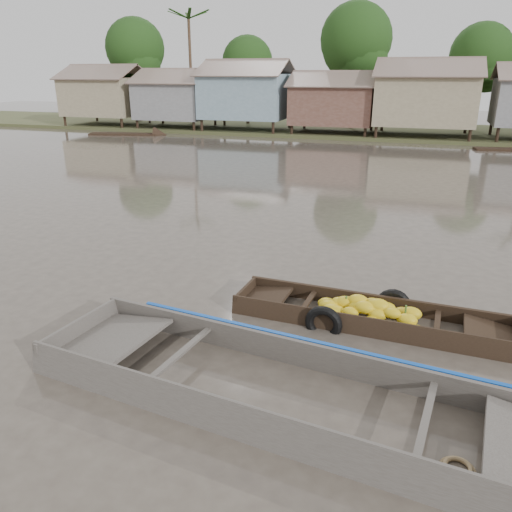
% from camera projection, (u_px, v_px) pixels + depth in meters
% --- Properties ---
extents(ground, '(120.00, 120.00, 0.00)m').
position_uv_depth(ground, '(254.00, 320.00, 9.57)').
color(ground, '#494038').
rests_on(ground, ground).
extents(riverbank, '(120.00, 12.47, 10.22)m').
position_uv_depth(riverbank, '(434.00, 92.00, 35.96)').
color(riverbank, '#384723').
rests_on(riverbank, ground).
extents(banana_boat, '(5.22, 1.50, 0.73)m').
position_uv_depth(banana_boat, '(365.00, 315.00, 9.44)').
color(banana_boat, black).
rests_on(banana_boat, ground).
extents(viewer_boat, '(8.10, 3.02, 0.64)m').
position_uv_depth(viewer_boat, '(291.00, 399.00, 7.14)').
color(viewer_boat, '#47423C').
rests_on(viewer_boat, ground).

